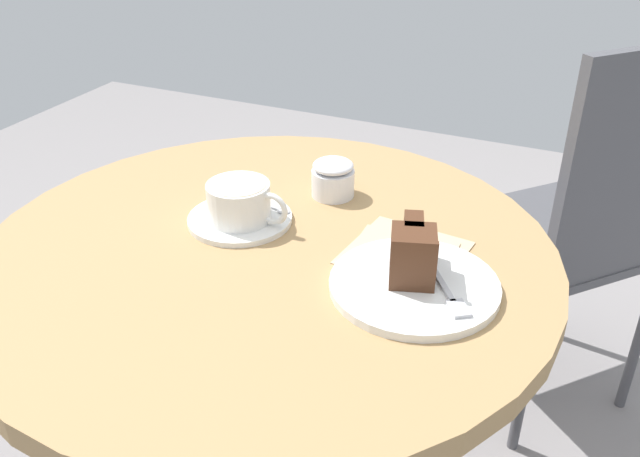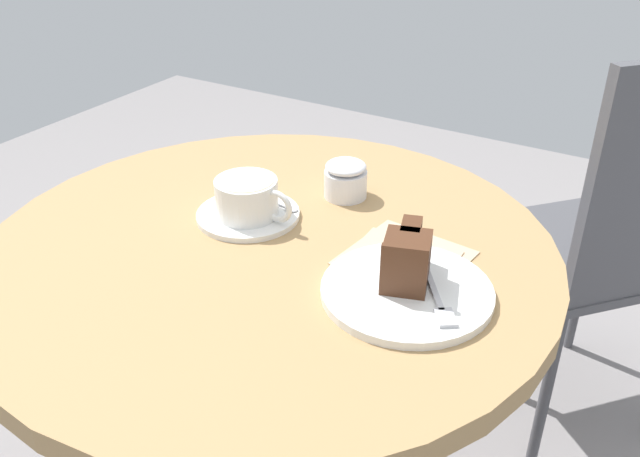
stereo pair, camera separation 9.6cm
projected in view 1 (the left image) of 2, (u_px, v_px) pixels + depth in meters
cafe_table at (269, 304)px, 1.05m from camera, size 0.85×0.85×0.68m
saucer at (240, 219)px, 1.06m from camera, size 0.16×0.16×0.01m
coffee_cup at (240, 201)px, 1.03m from camera, size 0.13×0.10×0.06m
teaspoon at (269, 207)px, 1.08m from camera, size 0.10×0.02×0.00m
cake_plate at (414, 285)px, 0.90m from camera, size 0.23×0.23×0.01m
cake_slice at (413, 253)px, 0.89m from camera, size 0.08×0.11×0.07m
fork at (448, 292)px, 0.87m from camera, size 0.09×0.13×0.00m
napkin at (402, 255)px, 0.97m from camera, size 0.17×0.18×0.00m
cafe_chair at (590, 215)px, 1.39m from camera, size 0.54×0.54×0.90m
sugar_pot at (333, 178)px, 1.12m from camera, size 0.07×0.07×0.06m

